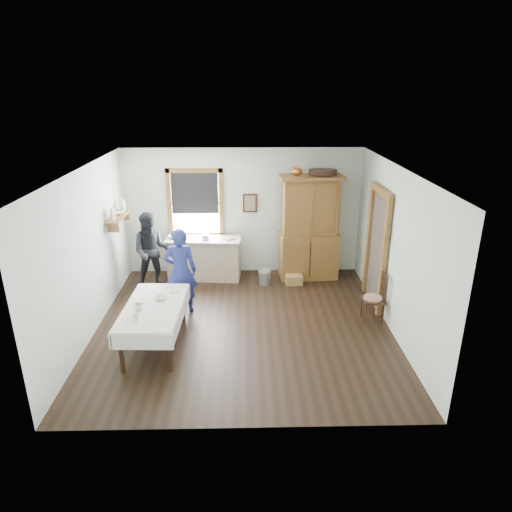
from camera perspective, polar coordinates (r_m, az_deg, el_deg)
name	(u,v)px	position (r m, az deg, el deg)	size (l,w,h in m)	color
room	(242,253)	(7.40, -1.70, 0.44)	(5.01, 5.01, 2.70)	black
window	(195,200)	(9.74, -7.60, 6.92)	(1.18, 0.07, 1.48)	white
doorway	(377,245)	(8.61, 14.92, 1.36)	(0.09, 1.14, 2.22)	#493E34
wall_shelf	(119,215)	(9.13, -16.78, 4.97)	(0.24, 1.00, 0.44)	brown
framed_picture	(250,203)	(9.70, -0.76, 6.62)	(0.30, 0.04, 0.40)	#331C11
rug_beater	(389,224)	(7.94, 16.30, 3.83)	(0.27, 0.27, 0.01)	black
work_counter	(204,258)	(9.74, -6.47, -0.28)	(1.56, 0.59, 0.89)	tan
china_hutch	(309,228)	(9.58, 6.70, 3.49)	(1.29, 0.61, 2.20)	brown
dining_table	(155,325)	(7.46, -12.54, -8.43)	(0.90, 1.71, 0.69)	white
spindle_chair	(373,297)	(8.20, 14.46, -5.04)	(0.41, 0.41, 0.89)	#331C11
pail	(265,278)	(9.49, 1.08, -2.70)	(0.26, 0.26, 0.28)	#A4A8AD
wicker_basket	(294,280)	(9.52, 4.77, -2.95)	(0.34, 0.24, 0.20)	#A27949
woman_blue	(181,274)	(8.25, -9.40, -2.24)	(0.54, 0.35, 1.47)	navy
figure_dark	(152,254)	(9.37, -12.89, 0.30)	(0.71, 0.55, 1.46)	black
table_cup_a	(139,307)	(7.21, -14.40, -6.16)	(0.12, 0.12, 0.10)	silver
table_cup_b	(136,317)	(6.92, -14.80, -7.42)	(0.10, 0.10, 0.09)	silver
table_bowl	(161,298)	(7.48, -11.82, -5.11)	(0.21, 0.21, 0.05)	silver
counter_book	(224,239)	(9.45, -4.02, 2.09)	(0.16, 0.21, 0.02)	#7D6853
counter_bowl	(173,237)	(9.67, -10.28, 2.39)	(0.21, 0.21, 0.07)	silver
shelf_bowl	(119,213)	(9.13, -16.78, 5.14)	(0.22, 0.22, 0.05)	silver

